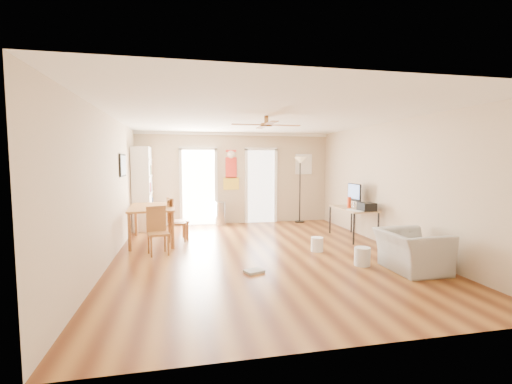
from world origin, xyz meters
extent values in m
plane|color=brown|center=(0.00, 0.00, 0.00)|extent=(7.00, 7.00, 0.00)
cube|color=red|center=(-0.13, 3.48, 1.55)|extent=(0.46, 0.03, 1.10)
cube|color=white|center=(2.05, 3.47, 1.70)|extent=(0.50, 0.04, 0.60)
cube|color=black|center=(-2.73, 1.40, 1.70)|extent=(0.04, 0.66, 0.48)
cylinder|color=silver|center=(-0.47, 3.24, 0.33)|extent=(0.35, 0.35, 0.66)
cube|color=silver|center=(2.20, 0.51, 0.71)|extent=(0.24, 0.45, 0.02)
cube|color=black|center=(2.45, 0.47, 0.79)|extent=(0.31, 0.35, 0.18)
cylinder|color=red|center=(2.30, 1.00, 0.83)|extent=(0.11, 0.11, 0.26)
cylinder|color=white|center=(1.11, -0.03, 0.14)|extent=(0.31, 0.31, 0.28)
cylinder|color=silver|center=(1.51, -1.08, 0.16)|extent=(0.30, 0.30, 0.31)
cube|color=#989994|center=(-0.38, -1.08, 0.02)|extent=(0.35, 0.31, 0.04)
imported|color=#9F9E9A|center=(2.15, -1.51, 0.33)|extent=(0.88, 1.01, 0.65)
camera|label=1|loc=(-1.48, -6.45, 1.78)|focal=24.54mm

